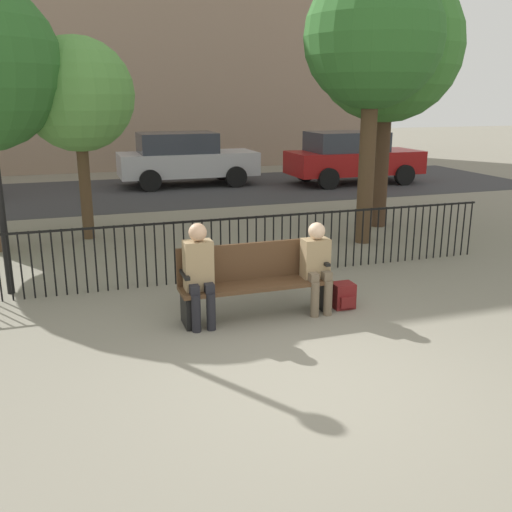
{
  "coord_description": "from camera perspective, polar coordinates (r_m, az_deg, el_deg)",
  "views": [
    {
      "loc": [
        -2.12,
        -4.6,
        2.69
      ],
      "look_at": [
        0.0,
        1.79,
        0.8
      ],
      "focal_mm": 40.0,
      "sensor_mm": 36.0,
      "label": 1
    }
  ],
  "objects": [
    {
      "name": "ground_plane",
      "position": [
        5.73,
        5.77,
        -12.4
      ],
      "size": [
        80.0,
        80.0,
        0.0
      ],
      "primitive_type": "plane",
      "color": "gray"
    },
    {
      "name": "park_bench",
      "position": [
        7.15,
        -0.2,
        -2.16
      ],
      "size": [
        1.91,
        0.45,
        0.92
      ],
      "color": "#4C331E",
      "rests_on": "ground"
    },
    {
      "name": "seated_person_0",
      "position": [
        6.79,
        -5.7,
        -1.36
      ],
      "size": [
        0.34,
        0.39,
        1.27
      ],
      "color": "black",
      "rests_on": "ground"
    },
    {
      "name": "seated_person_1",
      "position": [
        7.26,
        6.11,
        -0.63
      ],
      "size": [
        0.34,
        0.39,
        1.17
      ],
      "color": "brown",
      "rests_on": "ground"
    },
    {
      "name": "backpack",
      "position": [
        7.59,
        8.7,
        -3.94
      ],
      "size": [
        0.28,
        0.28,
        0.33
      ],
      "color": "maroon",
      "rests_on": "ground"
    },
    {
      "name": "fence_railing",
      "position": [
        8.55,
        -3.52,
        1.23
      ],
      "size": [
        9.01,
        0.03,
        0.95
      ],
      "color": "black",
      "rests_on": "ground"
    },
    {
      "name": "tree_0",
      "position": [
        12.3,
        13.04,
        19.66
      ],
      "size": [
        2.97,
        2.97,
        5.13
      ],
      "color": "#422D1E",
      "rests_on": "ground"
    },
    {
      "name": "tree_2",
      "position": [
        10.8,
        11.64,
        20.45
      ],
      "size": [
        2.46,
        2.46,
        4.91
      ],
      "color": "#4C3823",
      "rests_on": "ground"
    },
    {
      "name": "tree_3",
      "position": [
        11.35,
        -17.4,
        15.07
      ],
      "size": [
        2.08,
        2.08,
        3.76
      ],
      "color": "#4C3823",
      "rests_on": "ground"
    },
    {
      "name": "street_surface",
      "position": [
        16.95,
        -10.98,
        6.3
      ],
      "size": [
        24.0,
        6.0,
        0.01
      ],
      "color": "#333335",
      "rests_on": "ground"
    },
    {
      "name": "parked_car_0",
      "position": [
        17.96,
        -7.13,
        9.68
      ],
      "size": [
        4.2,
        1.94,
        1.62
      ],
      "color": "#B7B7BC",
      "rests_on": "ground"
    },
    {
      "name": "parked_car_1",
      "position": [
        18.49,
        9.58,
        9.76
      ],
      "size": [
        4.2,
        1.94,
        1.62
      ],
      "color": "maroon",
      "rests_on": "ground"
    }
  ]
}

